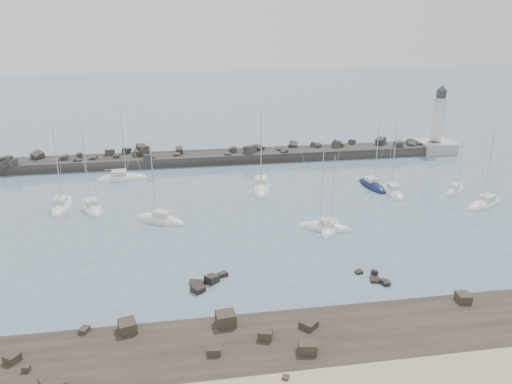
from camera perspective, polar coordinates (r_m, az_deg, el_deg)
ground at (r=63.93m, az=-2.11°, el=-6.03°), size 400.00×400.00×0.00m
rock_shelf at (r=45.31m, az=1.00°, el=-18.11°), size 140.00×12.07×1.97m
rock_cluster_near at (r=55.38m, az=-5.87°, el=-10.42°), size 4.58×4.49×1.54m
rock_cluster_far at (r=57.50m, az=13.61°, el=-9.70°), size 2.89×3.78×1.12m
breakwater at (r=99.02m, az=-9.25°, el=3.42°), size 115.00×7.53×5.13m
lighthouse at (r=112.12m, az=19.87°, el=5.89°), size 7.00×7.00×14.60m
sailboat_1 at (r=79.09m, az=-18.27°, el=-1.74°), size 4.98×8.49×12.92m
sailboat_3 at (r=81.12m, az=-21.32°, el=-1.57°), size 3.02×8.43×13.26m
sailboat_4 at (r=91.37m, az=-15.05°, el=1.47°), size 9.08×3.26×14.11m
sailboat_5 at (r=71.98m, az=-10.93°, el=-3.21°), size 8.13×6.30×12.75m
sailboat_6 at (r=83.50m, az=0.58°, el=0.45°), size 4.61×9.86×15.09m
sailboat_7 at (r=68.96m, az=8.48°, el=-4.11°), size 5.15×7.06×11.01m
sailboat_8 at (r=86.80m, az=13.11°, el=0.67°), size 3.47×8.07×12.40m
sailboat_9 at (r=68.94m, az=7.84°, el=-4.09°), size 7.61×5.08×11.68m
sailboat_10 at (r=84.58m, az=15.30°, el=-0.03°), size 2.69×7.85×12.46m
sailboat_11 at (r=84.22m, az=24.68°, el=-1.29°), size 8.53×6.07×13.06m
sailboat_12 at (r=88.60m, az=21.78°, el=0.13°), size 5.78×5.02×9.54m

